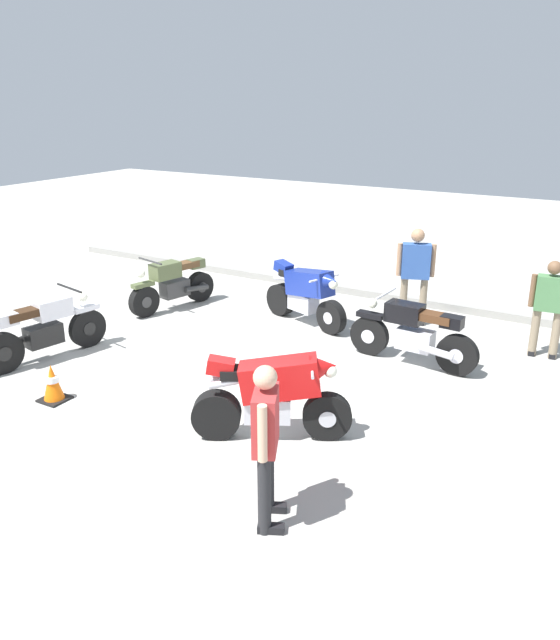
# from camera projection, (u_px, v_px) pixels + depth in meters

# --- Properties ---
(ground_plane) EXTENTS (40.00, 40.00, 0.00)m
(ground_plane) POSITION_uv_depth(u_px,v_px,m) (197.00, 362.00, 9.99)
(ground_plane) COLOR #ADAAA3
(curb_edge) EXTENTS (14.00, 0.30, 0.15)m
(curb_edge) POSITION_uv_depth(u_px,v_px,m) (326.00, 286.00, 13.71)
(curb_edge) COLOR gray
(curb_edge) RESTS_ON ground
(motorcycle_silver_cruiser) EXTENTS (0.81, 2.07, 1.09)m
(motorcycle_silver_cruiser) POSITION_uv_depth(u_px,v_px,m) (45.00, 328.00, 9.95)
(motorcycle_silver_cruiser) COLOR black
(motorcycle_silver_cruiser) RESTS_ON ground
(motorcycle_red_sportbike) EXTENTS (1.80, 1.11, 1.14)m
(motorcycle_red_sportbike) POSITION_uv_depth(u_px,v_px,m) (273.00, 394.00, 7.62)
(motorcycle_red_sportbike) COLOR black
(motorcycle_red_sportbike) RESTS_ON ground
(motorcycle_black_cruiser) EXTENTS (2.09, 0.70, 1.09)m
(motorcycle_black_cruiser) POSITION_uv_depth(u_px,v_px,m) (413.00, 333.00, 9.75)
(motorcycle_black_cruiser) COLOR black
(motorcycle_black_cruiser) RESTS_ON ground
(motorcycle_olive_vintage) EXTENTS (0.84, 1.93, 1.07)m
(motorcycle_olive_vintage) POSITION_uv_depth(u_px,v_px,m) (173.00, 285.00, 12.35)
(motorcycle_olive_vintage) COLOR black
(motorcycle_olive_vintage) RESTS_ON ground
(motorcycle_blue_sportbike) EXTENTS (1.91, 0.92, 1.14)m
(motorcycle_blue_sportbike) POSITION_uv_depth(u_px,v_px,m) (306.00, 293.00, 11.48)
(motorcycle_blue_sportbike) COLOR black
(motorcycle_blue_sportbike) RESTS_ON ground
(person_in_green_shirt) EXTENTS (0.63, 0.34, 1.59)m
(person_in_green_shirt) POSITION_uv_depth(u_px,v_px,m) (549.00, 304.00, 9.92)
(person_in_green_shirt) COLOR gray
(person_in_green_shirt) RESTS_ON ground
(person_in_blue_shirt) EXTENTS (0.66, 0.45, 1.78)m
(person_in_blue_shirt) POSITION_uv_depth(u_px,v_px,m) (415.00, 270.00, 11.30)
(person_in_blue_shirt) COLOR gray
(person_in_blue_shirt) RESTS_ON ground
(person_in_red_shirt) EXTENTS (0.47, 0.62, 1.68)m
(person_in_red_shirt) POSITION_uv_depth(u_px,v_px,m) (266.00, 436.00, 5.97)
(person_in_red_shirt) COLOR #262628
(person_in_red_shirt) RESTS_ON ground
(traffic_cone) EXTENTS (0.36, 0.36, 0.53)m
(traffic_cone) POSITION_uv_depth(u_px,v_px,m) (53.00, 383.00, 8.68)
(traffic_cone) COLOR black
(traffic_cone) RESTS_ON ground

